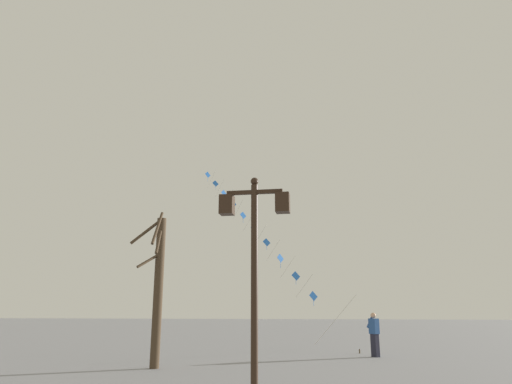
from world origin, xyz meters
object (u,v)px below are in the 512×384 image
at_px(bare_tree, 158,286).
at_px(kite_flyer, 374,333).
at_px(kite_train, 255,229).
at_px(twin_lantern_lamp_post, 254,243).

bearing_deg(bare_tree, kite_flyer, 34.70).
height_order(kite_train, kite_flyer, kite_train).
height_order(kite_train, bare_tree, kite_train).
distance_m(kite_train, kite_flyer, 12.06).
relative_size(twin_lantern_lamp_post, kite_train, 0.35).
relative_size(twin_lantern_lamp_post, bare_tree, 0.88).
height_order(twin_lantern_lamp_post, kite_train, kite_train).
relative_size(kite_train, kite_flyer, 7.52).
bearing_deg(kite_flyer, bare_tree, 87.33).
height_order(kite_flyer, bare_tree, bare_tree).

